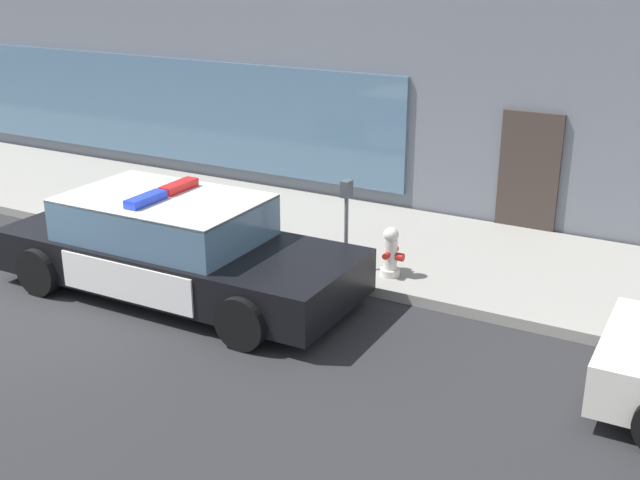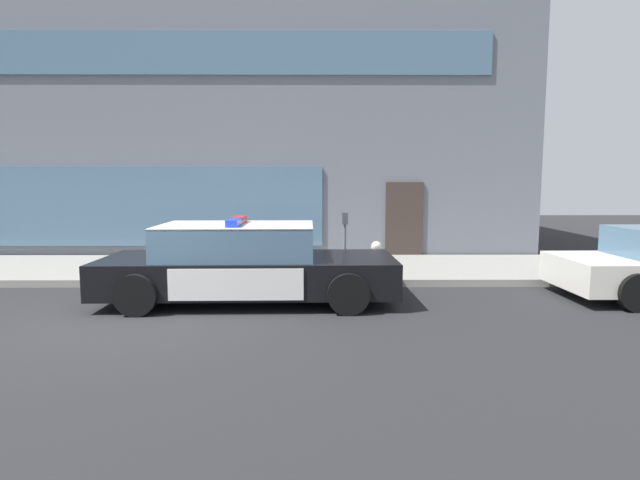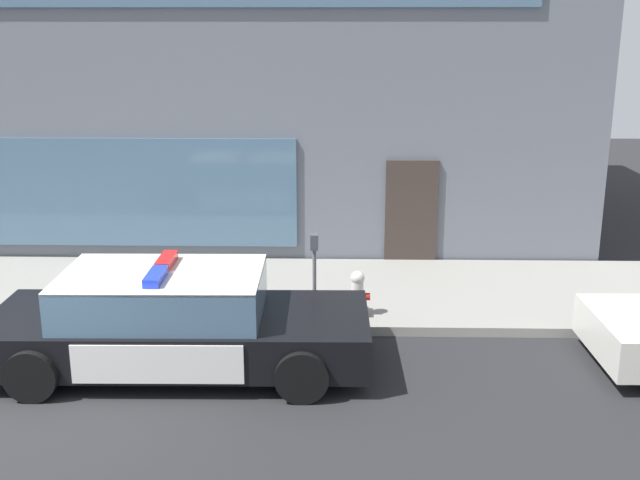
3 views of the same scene
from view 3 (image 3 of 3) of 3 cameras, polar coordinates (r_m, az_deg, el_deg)
The scene contains 6 objects.
ground at distance 10.38m, azimuth -21.78°, elevation -11.67°, with size 48.00×48.00×0.00m, color #262628.
sidewalk at distance 14.03m, azimuth -15.20°, elevation -3.64°, with size 48.00×3.53×0.15m, color gray.
storefront_building at distance 19.65m, azimuth -10.94°, elevation 12.96°, with size 18.33×9.50×7.53m.
police_cruiser at distance 10.71m, azimuth -10.65°, elevation -5.93°, with size 5.15×2.22×1.49m.
fire_hydrant at distance 12.13m, azimuth 2.80°, elevation -3.99°, with size 0.34×0.39×0.73m.
parking_meter at distance 11.87m, azimuth -0.42°, elevation -1.48°, with size 0.12×0.18×1.34m.
Camera 3 is at (3.98, -8.44, 4.56)m, focal length 43.40 mm.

